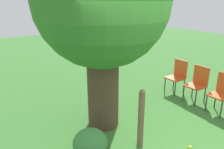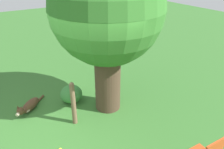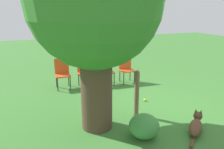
# 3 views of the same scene
# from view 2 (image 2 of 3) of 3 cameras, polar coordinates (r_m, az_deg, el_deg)

# --- Properties ---
(ground_plane) EXTENTS (30.00, 30.00, 0.00)m
(ground_plane) POSITION_cam_2_polar(r_m,az_deg,el_deg) (5.17, -11.10, -14.14)
(ground_plane) COLOR #38702D
(oak_tree) EXTENTS (2.48, 2.48, 3.75)m
(oak_tree) POSITION_cam_2_polar(r_m,az_deg,el_deg) (4.81, -1.33, 16.01)
(oak_tree) COLOR #4C3828
(oak_tree) RESTS_ON ground_plane
(dog) EXTENTS (0.81, 0.88, 0.35)m
(dog) POSITION_cam_2_polar(r_m,az_deg,el_deg) (5.97, -20.92, -7.74)
(dog) COLOR #513823
(dog) RESTS_ON ground_plane
(fence_post) EXTENTS (0.11, 0.11, 1.09)m
(fence_post) POSITION_cam_2_polar(r_m,az_deg,el_deg) (5.03, -10.06, -7.41)
(fence_post) COLOR brown
(fence_post) RESTS_ON ground_plane
(tennis_ball) EXTENTS (0.07, 0.07, 0.07)m
(tennis_ball) POSITION_cam_2_polar(r_m,az_deg,el_deg) (4.74, -13.38, -18.52)
(tennis_ball) COLOR #CCE033
(tennis_ball) RESTS_ON ground_plane
(low_shrub) EXTENTS (0.59, 0.59, 0.47)m
(low_shrub) POSITION_cam_2_polar(r_m,az_deg,el_deg) (5.97, -10.59, -5.02)
(low_shrub) COLOR #3D843D
(low_shrub) RESTS_ON ground_plane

